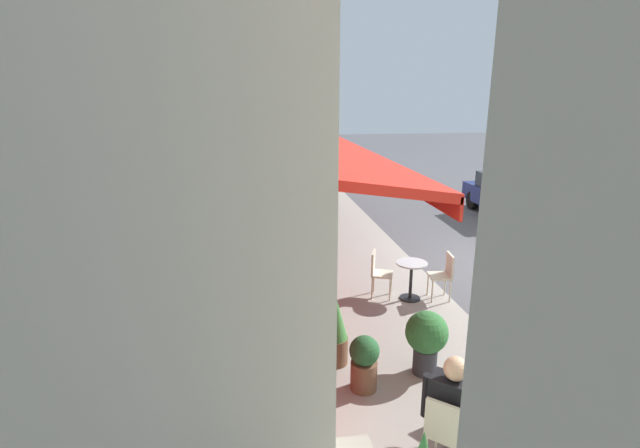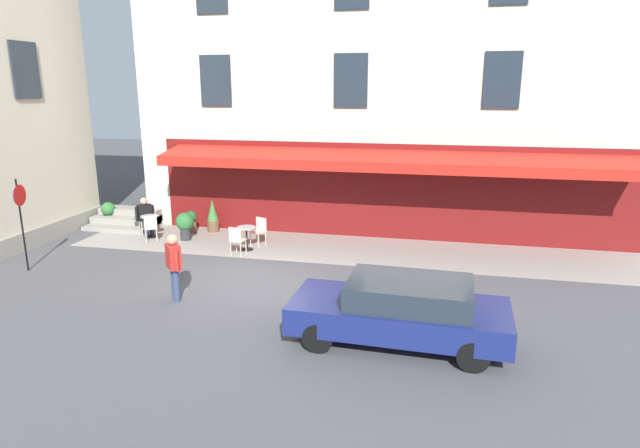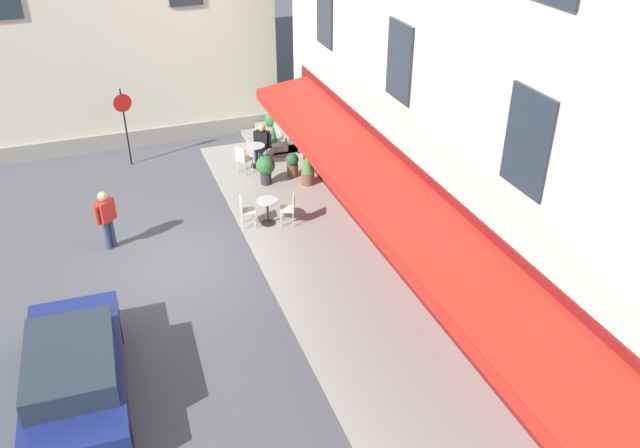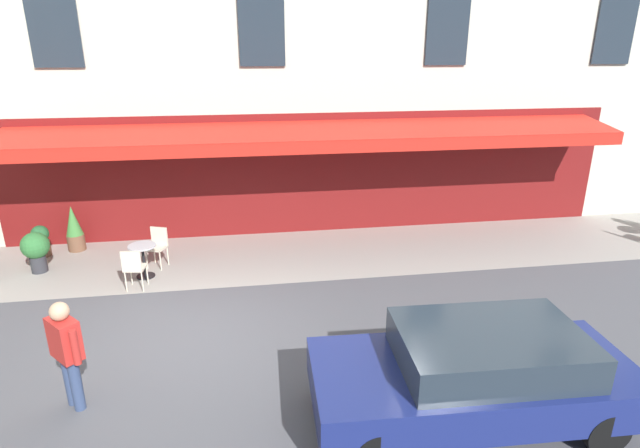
% 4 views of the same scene
% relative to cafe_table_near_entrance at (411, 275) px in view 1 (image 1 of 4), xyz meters
% --- Properties ---
extents(ground_plane, '(70.00, 70.00, 0.00)m').
position_rel_cafe_table_near_entrance_xyz_m(ground_plane, '(-1.19, 2.61, -0.49)').
color(ground_plane, '#4C4C51').
extents(sidewalk_cafe_terrace, '(20.50, 3.20, 0.01)m').
position_rel_cafe_table_near_entrance_xyz_m(sidewalk_cafe_terrace, '(-4.44, -0.79, -0.49)').
color(sidewalk_cafe_terrace, gray).
rests_on(sidewalk_cafe_terrace, ground_plane).
extents(cafe_table_near_entrance, '(0.60, 0.60, 0.75)m').
position_rel_cafe_table_near_entrance_xyz_m(cafe_table_near_entrance, '(0.00, 0.00, 0.00)').
color(cafe_table_near_entrance, black).
rests_on(cafe_table_near_entrance, ground_plane).
extents(cafe_chair_cream_by_window, '(0.45, 0.45, 0.91)m').
position_rel_cafe_table_near_entrance_xyz_m(cafe_chair_cream_by_window, '(0.08, 0.63, 0.06)').
color(cafe_chair_cream_by_window, beige).
rests_on(cafe_chair_cream_by_window, ground_plane).
extents(cafe_chair_cream_back_row, '(0.52, 0.52, 0.91)m').
position_rel_cafe_table_near_entrance_xyz_m(cafe_chair_cream_back_row, '(-0.23, -0.59, 0.06)').
color(cafe_chair_cream_back_row, beige).
rests_on(cafe_chair_cream_back_row, ground_plane).
extents(cafe_table_mid_terrace, '(0.60, 0.60, 0.75)m').
position_rel_cafe_table_near_entrance_xyz_m(cafe_table_mid_terrace, '(3.74, -0.70, 0.00)').
color(cafe_table_mid_terrace, black).
rests_on(cafe_table_mid_terrace, ground_plane).
extents(cafe_chair_cream_near_door, '(0.55, 0.55, 0.91)m').
position_rel_cafe_table_near_entrance_xyz_m(cafe_chair_cream_near_door, '(3.40, -0.16, 0.06)').
color(cafe_chair_cream_near_door, beige).
rests_on(cafe_chair_cream_near_door, ground_plane).
extents(cafe_chair_cream_corner_right, '(0.56, 0.56, 0.91)m').
position_rel_cafe_table_near_entrance_xyz_m(cafe_chair_cream_corner_right, '(4.20, -1.12, 0.06)').
color(cafe_chair_cream_corner_right, beige).
rests_on(cafe_chair_cream_corner_right, ground_plane).
extents(cafe_table_streetside, '(0.60, 0.60, 0.75)m').
position_rel_cafe_table_near_entrance_xyz_m(cafe_table_streetside, '(-13.11, -0.19, 0.00)').
color(cafe_table_streetside, black).
rests_on(cafe_table_streetside, ground_plane).
extents(cafe_chair_cream_under_awning, '(0.54, 0.54, 0.91)m').
position_rel_cafe_table_near_entrance_xyz_m(cafe_chair_cream_under_awning, '(-12.55, 0.10, 0.06)').
color(cafe_chair_cream_under_awning, beige).
rests_on(cafe_chair_cream_under_awning, ground_plane).
extents(cafe_chair_cream_corner_left, '(0.55, 0.55, 0.91)m').
position_rel_cafe_table_near_entrance_xyz_m(cafe_chair_cream_corner_left, '(-13.65, -0.51, 0.06)').
color(cafe_chair_cream_corner_left, beige).
rests_on(cafe_chair_cream_corner_left, ground_plane).
extents(seated_patron_in_grey, '(0.63, 0.61, 1.30)m').
position_rel_cafe_table_near_entrance_xyz_m(seated_patron_in_grey, '(-13.47, -0.40, 0.20)').
color(seated_patron_in_grey, navy).
rests_on(seated_patron_in_grey, ground_plane).
extents(seated_companion_in_black, '(0.64, 0.62, 1.30)m').
position_rel_cafe_table_near_entrance_xyz_m(seated_companion_in_black, '(4.04, -0.98, 0.21)').
color(seated_companion_in_black, navy).
rests_on(seated_companion_in_black, ground_plane).
extents(walking_pedestrian_in_red, '(0.52, 0.54, 1.65)m').
position_rel_cafe_table_near_entrance_xyz_m(walking_pedestrian_in_red, '(0.25, 4.26, 0.47)').
color(walking_pedestrian_in_red, navy).
rests_on(walking_pedestrian_in_red, ground_plane).
extents(potted_plant_under_sign, '(0.40, 0.40, 0.78)m').
position_rel_cafe_table_near_entrance_xyz_m(potted_plant_under_sign, '(2.65, -1.59, -0.08)').
color(potted_plant_under_sign, brown).
rests_on(potted_plant_under_sign, ground_plane).
extents(potted_plant_entrance_right, '(0.60, 0.60, 0.94)m').
position_rel_cafe_table_near_entrance_xyz_m(potted_plant_entrance_right, '(2.41, -0.64, 0.07)').
color(potted_plant_entrance_right, '#2D2D33').
rests_on(potted_plant_entrance_right, ground_plane).
extents(potted_plant_mid_terrace, '(0.42, 0.42, 1.15)m').
position_rel_cafe_table_near_entrance_xyz_m(potted_plant_mid_terrace, '(1.95, -1.86, 0.07)').
color(potted_plant_mid_terrace, brown).
rests_on(potted_plant_mid_terrace, ground_plane).
extents(parked_car_navy, '(4.37, 1.97, 1.33)m').
position_rel_cafe_table_near_entrance_xyz_m(parked_car_navy, '(-5.22, 5.31, 0.22)').
color(parked_car_navy, navy).
rests_on(parked_car_navy, ground_plane).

